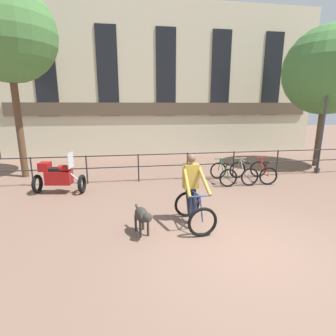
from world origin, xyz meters
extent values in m
plane|color=#7A5B4C|center=(0.00, 0.00, 0.00)|extent=(60.00, 60.00, 0.00)
cylinder|color=#232326|center=(-5.62, 5.20, 0.53)|extent=(0.05, 0.05, 1.05)
cylinder|color=#232326|center=(-3.75, 5.20, 0.53)|extent=(0.05, 0.05, 1.05)
cylinder|color=#232326|center=(-1.88, 5.20, 0.53)|extent=(0.05, 0.05, 1.05)
cylinder|color=#232326|center=(0.00, 5.20, 0.53)|extent=(0.05, 0.05, 1.05)
cylinder|color=#232326|center=(1.88, 5.20, 0.53)|extent=(0.05, 0.05, 1.05)
cylinder|color=#232326|center=(3.75, 5.20, 0.53)|extent=(0.05, 0.05, 1.05)
cylinder|color=#232326|center=(5.62, 5.20, 0.53)|extent=(0.05, 0.05, 1.05)
cylinder|color=#232326|center=(0.00, 5.20, 1.02)|extent=(15.00, 0.04, 0.04)
cylinder|color=#232326|center=(0.00, 5.20, 0.58)|extent=(15.00, 0.04, 0.04)
cube|color=beige|center=(0.00, 11.00, 4.14)|extent=(18.00, 0.60, 8.28)
cube|color=brown|center=(0.00, 10.64, 2.60)|extent=(17.10, 0.12, 0.70)
cube|color=black|center=(-6.30, 10.67, 4.55)|extent=(1.10, 0.06, 4.63)
cube|color=black|center=(-3.15, 10.67, 4.55)|extent=(1.10, 0.06, 4.63)
cube|color=black|center=(0.00, 10.67, 4.55)|extent=(1.10, 0.06, 4.63)
cube|color=black|center=(3.15, 10.67, 4.55)|extent=(1.10, 0.06, 4.63)
cube|color=black|center=(6.30, 10.67, 4.55)|extent=(1.10, 0.06, 4.63)
torus|color=black|center=(-0.71, 0.68, 0.34)|extent=(0.68, 0.12, 0.68)
torus|color=black|center=(-0.79, 1.78, 0.34)|extent=(0.68, 0.12, 0.68)
cylinder|color=navy|center=(-0.74, 1.11, 0.58)|extent=(0.07, 0.49, 0.60)
cylinder|color=navy|center=(-0.77, 1.44, 0.54)|extent=(0.05, 0.23, 0.52)
cylinder|color=navy|center=(-0.75, 1.21, 0.83)|extent=(0.09, 0.66, 0.10)
cylinder|color=navy|center=(-0.78, 1.56, 0.31)|extent=(0.06, 0.44, 0.08)
cylinder|color=navy|center=(-0.78, 1.66, 0.57)|extent=(0.05, 0.27, 0.47)
cylinder|color=navy|center=(-0.71, 0.78, 0.60)|extent=(0.05, 0.23, 0.54)
cylinder|color=navy|center=(-0.72, 0.88, 0.87)|extent=(0.48, 0.07, 0.03)
cube|color=black|center=(-0.77, 1.54, 0.82)|extent=(0.14, 0.25, 0.05)
cube|color=#AD8933|center=(-0.77, 1.54, 1.15)|extent=(0.38, 0.25, 0.60)
sphere|color=brown|center=(-0.77, 1.54, 1.59)|extent=(0.22, 0.22, 0.22)
cylinder|color=#AD8933|center=(-0.96, 1.19, 1.14)|extent=(0.09, 0.71, 0.60)
cylinder|color=#AD8933|center=(-0.54, 1.23, 1.14)|extent=(0.20, 0.72, 0.60)
cylinder|color=black|center=(-0.84, 1.43, 0.52)|extent=(0.16, 0.32, 0.69)
cylinder|color=black|center=(-0.70, 1.44, 0.58)|extent=(0.12, 0.30, 0.58)
ellipsoid|color=#332D28|center=(-2.01, 1.04, 0.45)|extent=(0.40, 0.57, 0.32)
cylinder|color=#332D28|center=(-1.95, 0.84, 0.47)|extent=(0.22, 0.21, 0.18)
sphere|color=#332D28|center=(-1.91, 0.68, 0.54)|extent=(0.21, 0.21, 0.21)
cone|color=#332D28|center=(-1.88, 0.59, 0.52)|extent=(0.14, 0.15, 0.11)
cylinder|color=#332D28|center=(-2.09, 1.33, 0.51)|extent=(0.10, 0.19, 0.12)
cylinder|color=#332D28|center=(-2.05, 0.86, 0.19)|extent=(0.06, 0.06, 0.39)
cylinder|color=#332D28|center=(-1.88, 0.90, 0.19)|extent=(0.06, 0.06, 0.39)
cylinder|color=#332D28|center=(-2.14, 1.17, 0.19)|extent=(0.06, 0.06, 0.39)
cylinder|color=#332D28|center=(-1.97, 1.22, 0.19)|extent=(0.06, 0.06, 0.39)
torus|color=black|center=(-3.77, 4.14, 0.31)|extent=(0.21, 0.63, 0.62)
torus|color=black|center=(-5.22, 4.37, 0.31)|extent=(0.21, 0.63, 0.62)
cube|color=maroon|center=(-4.49, 4.25, 0.53)|extent=(0.86, 0.52, 0.44)
ellipsoid|color=maroon|center=(-4.31, 4.23, 0.83)|extent=(0.52, 0.39, 0.24)
cube|color=black|center=(-4.59, 4.27, 0.80)|extent=(0.60, 0.38, 0.10)
cylinder|color=#B2B2B7|center=(-3.95, 4.17, 0.49)|extent=(0.42, 0.12, 0.41)
cube|color=silver|center=(-4.08, 4.19, 1.10)|extent=(0.10, 0.44, 0.50)
cube|color=maroon|center=(-4.91, 4.32, 0.89)|extent=(0.37, 0.40, 0.28)
torus|color=black|center=(1.21, 5.07, 0.33)|extent=(0.66, 0.06, 0.66)
torus|color=black|center=(1.21, 4.03, 0.33)|extent=(0.66, 0.06, 0.66)
cylinder|color=#194C2D|center=(1.21, 4.67, 0.56)|extent=(0.04, 0.47, 0.58)
cylinder|color=#194C2D|center=(1.21, 4.35, 0.53)|extent=(0.03, 0.22, 0.51)
cylinder|color=#194C2D|center=(1.21, 4.57, 0.81)|extent=(0.04, 0.63, 0.10)
cylinder|color=#194C2D|center=(1.21, 4.24, 0.31)|extent=(0.03, 0.42, 0.07)
cylinder|color=#194C2D|center=(1.21, 4.14, 0.55)|extent=(0.02, 0.25, 0.46)
cylinder|color=#194C2D|center=(1.21, 4.98, 0.59)|extent=(0.03, 0.21, 0.52)
cylinder|color=#194C2D|center=(1.21, 4.89, 0.84)|extent=(0.48, 0.03, 0.03)
cube|color=black|center=(1.21, 4.26, 0.80)|extent=(0.12, 0.24, 0.05)
torus|color=black|center=(2.00, 5.07, 0.33)|extent=(0.66, 0.07, 0.66)
torus|color=black|center=(2.01, 4.03, 0.33)|extent=(0.66, 0.07, 0.66)
cylinder|color=#9E998E|center=(2.00, 4.67, 0.56)|extent=(0.04, 0.47, 0.58)
cylinder|color=#9E998E|center=(2.01, 4.35, 0.53)|extent=(0.03, 0.22, 0.51)
cylinder|color=#9E998E|center=(2.01, 4.57, 0.81)|extent=(0.04, 0.63, 0.10)
cylinder|color=#9E998E|center=(2.01, 4.24, 0.31)|extent=(0.03, 0.42, 0.07)
cylinder|color=#9E998E|center=(2.01, 4.14, 0.55)|extent=(0.03, 0.25, 0.46)
cylinder|color=#9E998E|center=(2.00, 4.98, 0.59)|extent=(0.03, 0.21, 0.52)
cylinder|color=#9E998E|center=(2.00, 4.89, 0.84)|extent=(0.48, 0.03, 0.03)
cube|color=black|center=(2.01, 4.26, 0.80)|extent=(0.12, 0.24, 0.05)
torus|color=black|center=(2.88, 5.07, 0.33)|extent=(0.66, 0.16, 0.66)
torus|color=black|center=(2.72, 4.03, 0.33)|extent=(0.66, 0.16, 0.66)
cylinder|color=maroon|center=(2.82, 4.66, 0.56)|extent=(0.10, 0.47, 0.58)
cylinder|color=maroon|center=(2.77, 4.35, 0.53)|extent=(0.06, 0.22, 0.51)
cylinder|color=maroon|center=(2.81, 4.57, 0.81)|extent=(0.13, 0.63, 0.10)
cylinder|color=maroon|center=(2.76, 4.24, 0.31)|extent=(0.09, 0.42, 0.07)
cylinder|color=maroon|center=(2.74, 4.15, 0.55)|extent=(0.06, 0.25, 0.46)
cylinder|color=maroon|center=(2.87, 4.98, 0.59)|extent=(0.06, 0.21, 0.52)
cylinder|color=maroon|center=(2.85, 4.88, 0.84)|extent=(0.48, 0.10, 0.03)
cube|color=black|center=(2.76, 4.26, 0.80)|extent=(0.15, 0.26, 0.05)
cylinder|color=#424247|center=(5.75, 5.37, 0.10)|extent=(0.22, 0.22, 0.20)
cylinder|color=#424247|center=(5.75, 5.37, 2.19)|extent=(0.10, 0.10, 4.37)
sphere|color=silver|center=(5.75, 5.37, 4.49)|extent=(0.28, 0.28, 0.28)
cylinder|color=brown|center=(-6.36, 6.60, 2.19)|extent=(0.26, 0.26, 4.38)
sphere|color=#477A3D|center=(-6.36, 6.60, 5.33)|extent=(3.45, 3.45, 3.45)
cylinder|color=brown|center=(6.61, 6.58, 1.62)|extent=(0.26, 0.26, 3.25)
sphere|color=#477A3D|center=(6.61, 6.58, 4.30)|extent=(3.82, 3.82, 3.82)
camera|label=1|loc=(-2.27, -4.39, 2.82)|focal=28.00mm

